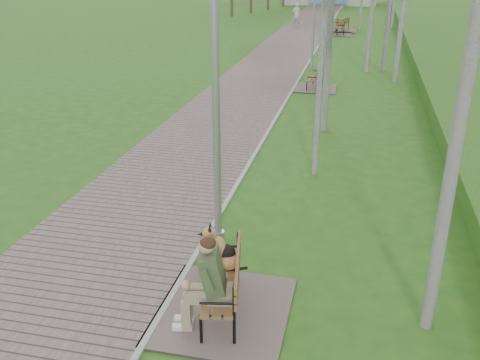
% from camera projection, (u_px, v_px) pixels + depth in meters
% --- Properties ---
extents(ground, '(120.00, 120.00, 0.00)m').
position_uv_depth(ground, '(241.00, 179.00, 13.21)').
color(ground, '#25531A').
rests_on(ground, ground).
extents(walkway, '(3.50, 67.00, 0.04)m').
position_uv_depth(walkway, '(290.00, 44.00, 32.85)').
color(walkway, '#635550').
rests_on(walkway, ground).
extents(kerb, '(0.10, 67.00, 0.05)m').
position_uv_depth(kerb, '(319.00, 45.00, 32.49)').
color(kerb, '#999993').
rests_on(kerb, ground).
extents(bench_main, '(2.01, 2.23, 1.75)m').
position_uv_depth(bench_main, '(216.00, 286.00, 8.11)').
color(bench_main, '#635550').
rests_on(bench_main, ground).
extents(bench_second, '(1.70, 1.89, 1.04)m').
position_uv_depth(bench_second, '(315.00, 84.00, 22.02)').
color(bench_second, '#635550').
rests_on(bench_second, ground).
extents(bench_third, '(1.96, 2.18, 1.20)m').
position_uv_depth(bench_third, '(337.00, 31.00, 36.77)').
color(bench_third, '#635550').
rests_on(bench_third, ground).
extents(bench_far, '(1.91, 2.12, 1.17)m').
position_uv_depth(bench_far, '(342.00, 28.00, 38.24)').
color(bench_far, '#635550').
rests_on(bench_far, ground).
extents(lamp_post_near, '(0.23, 0.23, 5.90)m').
position_uv_depth(lamp_post_near, '(216.00, 106.00, 9.09)').
color(lamp_post_near, '#9DA0A5').
rests_on(lamp_post_near, ground).
extents(lamp_post_second, '(0.20, 0.20, 5.07)m').
position_uv_depth(lamp_post_second, '(314.00, 18.00, 24.87)').
color(lamp_post_second, '#9DA0A5').
rests_on(lamp_post_second, ground).
extents(lamp_post_third, '(0.19, 0.19, 4.82)m').
position_uv_depth(lamp_post_third, '(334.00, 0.00, 36.32)').
color(lamp_post_third, '#9DA0A5').
rests_on(lamp_post_third, ground).
extents(pedestrian_near, '(0.66, 0.46, 1.75)m').
position_uv_depth(pedestrian_near, '(297.00, 15.00, 40.55)').
color(pedestrian_near, beige).
rests_on(pedestrian_near, ground).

